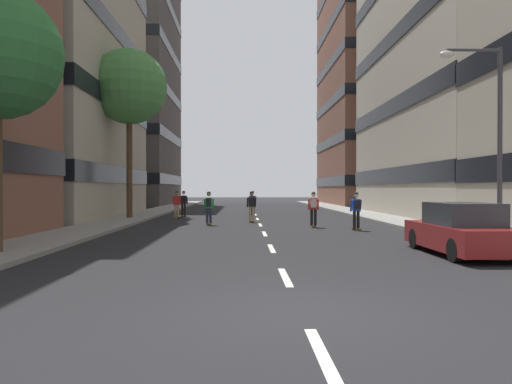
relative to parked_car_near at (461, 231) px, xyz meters
name	(u,v)px	position (x,y,z in m)	size (l,w,h in m)	color
ground_plane	(257,218)	(-5.42, 17.71, -0.70)	(144.33, 144.33, 0.00)	black
sidewalk_left	(145,214)	(-13.34, 20.72, -0.63)	(2.60, 66.15, 0.14)	gray
sidewalk_right	(365,214)	(2.50, 20.72, -0.63)	(2.60, 66.15, 0.14)	gray
lane_markings	(256,217)	(-5.42, 19.16, -0.70)	(0.16, 57.20, 0.01)	silver
building_left_far	(96,77)	(-23.35, 42.72, 14.16)	(17.53, 16.89, 29.53)	#4C4744
building_right_far	(402,50)	(12.51, 42.72, 17.60)	(17.53, 18.23, 36.42)	brown
parked_car_near	(461,231)	(0.00, 0.00, 0.00)	(1.82, 4.40, 1.52)	maroon
street_tree_mid	(129,87)	(-13.34, 16.10, 7.47)	(4.62, 4.62, 10.38)	#4C3823
streetlamp_right	(489,122)	(1.87, 2.04, 3.44)	(2.13, 0.30, 6.50)	#3F3F44
skater_0	(252,205)	(-5.85, 13.55, 0.29)	(0.55, 0.92, 1.78)	brown
skater_1	(209,206)	(-8.13, 11.51, 0.32)	(0.53, 0.90, 1.78)	brown
skater_2	(253,202)	(-5.68, 18.92, 0.32)	(0.55, 0.91, 1.78)	brown
skater_3	(177,203)	(-10.55, 16.90, 0.29)	(0.57, 0.92, 1.78)	brown
skater_4	(313,207)	(-2.84, 9.95, 0.32)	(0.56, 0.92, 1.78)	brown
skater_5	(184,202)	(-10.40, 19.31, 0.29)	(0.56, 0.92, 1.78)	brown
skater_6	(356,208)	(-1.11, 8.20, 0.32)	(0.56, 0.92, 1.78)	brown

